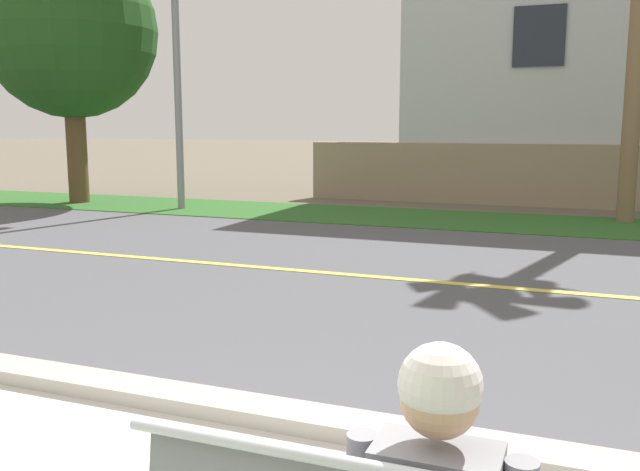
# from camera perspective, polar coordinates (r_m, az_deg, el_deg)

# --- Properties ---
(ground_plane) EXTENTS (140.00, 140.00, 0.00)m
(ground_plane) POSITION_cam_1_polar(r_m,az_deg,el_deg) (9.58, 10.70, -1.91)
(ground_plane) COLOR #665B4C
(curb_edge) EXTENTS (44.00, 0.30, 0.11)m
(curb_edge) POSITION_cam_1_polar(r_m,az_deg,el_deg) (4.35, -3.69, -14.66)
(curb_edge) COLOR #ADA89E
(curb_edge) RESTS_ON ground_plane
(street_asphalt) EXTENTS (52.00, 8.00, 0.01)m
(street_asphalt) POSITION_cam_1_polar(r_m,az_deg,el_deg) (8.14, 8.74, -3.79)
(street_asphalt) COLOR #515156
(street_asphalt) RESTS_ON ground_plane
(road_centre_line) EXTENTS (48.00, 0.14, 0.01)m
(road_centre_line) POSITION_cam_1_polar(r_m,az_deg,el_deg) (8.14, 8.74, -3.76)
(road_centre_line) COLOR #E0CC4C
(road_centre_line) RESTS_ON ground_plane
(far_verge_grass) EXTENTS (48.00, 2.80, 0.02)m
(far_verge_grass) POSITION_cam_1_polar(r_m,az_deg,el_deg) (13.44, 13.83, 1.16)
(far_verge_grass) COLOR #2D6026
(far_verge_grass) RESTS_ON ground_plane
(streetlamp) EXTENTS (0.24, 2.10, 7.71)m
(streetlamp) POSITION_cam_1_polar(r_m,az_deg,el_deg) (15.60, -11.57, 18.39)
(streetlamp) COLOR gray
(streetlamp) RESTS_ON ground_plane
(shade_tree_far_left) EXTENTS (3.94, 3.94, 6.50)m
(shade_tree_far_left) POSITION_cam_1_polar(r_m,az_deg,el_deg) (17.20, -19.95, 16.67)
(shade_tree_far_left) COLOR brown
(shade_tree_far_left) RESTS_ON ground_plane
(garden_wall) EXTENTS (13.00, 0.36, 1.40)m
(garden_wall) POSITION_cam_1_polar(r_m,az_deg,el_deg) (16.20, 21.62, 4.57)
(garden_wall) COLOR gray
(garden_wall) RESTS_ON ground_plane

